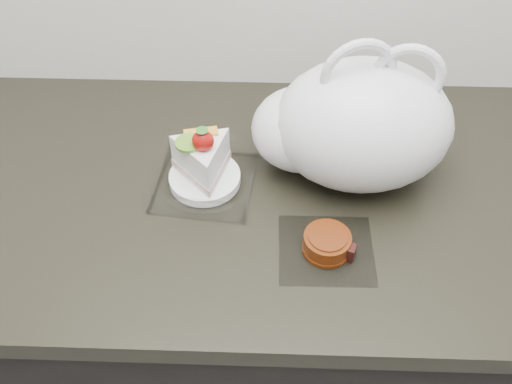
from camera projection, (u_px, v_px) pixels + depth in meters
counter at (274, 319)px, 1.33m from camera, size 2.04×0.64×0.90m
cake_tray at (204, 169)px, 0.99m from camera, size 0.19×0.19×0.13m
mooncake_wrap at (328, 245)px, 0.90m from camera, size 0.15×0.14×0.04m
plastic_bag at (350, 125)px, 0.96m from camera, size 0.35×0.25×0.28m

